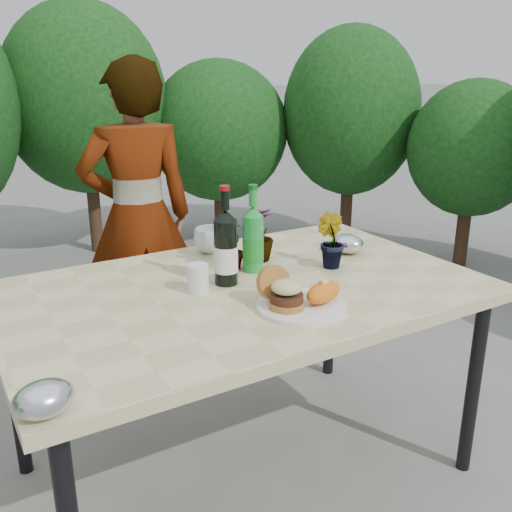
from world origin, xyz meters
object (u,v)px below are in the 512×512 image
patio_table (244,301)px  dinner_plate (301,306)px  person (138,217)px  wine_bottle (226,249)px

patio_table → dinner_plate: bearing=-77.3°
dinner_plate → person: (-0.05, 1.32, -0.00)m
wine_bottle → person: person is taller
dinner_plate → patio_table: bearing=102.7°
dinner_plate → person: 1.32m
patio_table → person: size_ratio=1.06×
wine_bottle → person: size_ratio=0.23×
wine_bottle → person: (0.04, 1.01, -0.12)m
wine_bottle → patio_table: bearing=-55.9°
dinner_plate → person: size_ratio=0.19×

